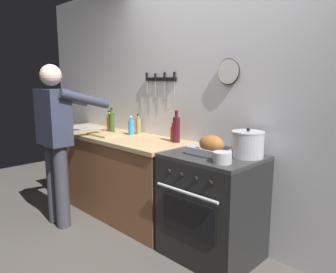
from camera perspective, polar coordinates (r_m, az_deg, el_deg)
wall_back at (r=3.03m, az=9.11°, el=6.00°), size 6.00×0.13×2.60m
counter_block at (r=3.79m, az=-9.72°, el=-6.18°), size 2.03×0.65×0.90m
stove at (r=2.81m, az=7.91°, el=-12.20°), size 0.76×0.67×0.90m
person_cook at (r=3.43m, az=-19.30°, el=0.19°), size 0.51×0.63×1.66m
roasting_pan at (r=2.64m, az=7.80°, el=-1.76°), size 0.35×0.26×0.17m
stock_pot at (r=2.62m, az=14.05°, el=-1.34°), size 0.26×0.26×0.24m
saucepan at (r=2.40m, az=9.69°, el=-3.74°), size 0.14×0.14×0.09m
cutting_board at (r=3.62m, az=-11.26°, el=0.37°), size 0.36×0.24×0.02m
bottle_hot_sauce at (r=3.22m, az=0.84°, el=0.54°), size 0.05×0.05×0.18m
bottle_wine_red at (r=3.13m, az=1.51°, el=1.36°), size 0.07×0.07×0.32m
bottle_vinegar at (r=3.66m, az=-5.32°, el=1.95°), size 0.06×0.06×0.23m
bottle_dish_soap at (r=3.59m, az=-6.60°, el=1.68°), size 0.06×0.06×0.21m
bottle_cooking_oil at (r=3.83m, az=-10.43°, el=2.39°), size 0.07×0.07×0.25m
bottle_olive_oil at (r=3.75m, az=-10.00°, el=2.48°), size 0.06×0.06×0.29m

